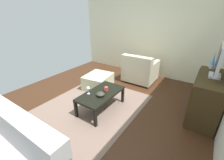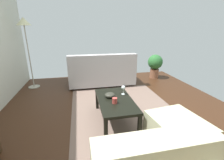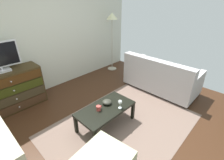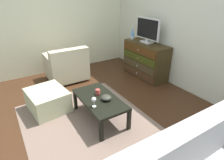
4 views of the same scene
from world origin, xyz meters
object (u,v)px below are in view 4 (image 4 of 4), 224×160
at_px(coffee_table, 100,101).
at_px(mug, 98,92).
at_px(lava_lamp, 133,33).
at_px(armchair, 67,66).
at_px(bowl_decorative, 106,98).
at_px(dresser, 145,60).
at_px(wine_glass, 94,100).
at_px(tv, 148,30).
at_px(ottoman, 48,100).

bearing_deg(coffee_table, mug, 163.02).
relative_size(lava_lamp, armchair, 0.39).
relative_size(coffee_table, bowl_decorative, 6.05).
xyz_separation_m(lava_lamp, mug, (1.30, -1.68, -0.54)).
height_order(coffee_table, bowl_decorative, bowl_decorative).
relative_size(dresser, lava_lamp, 3.57).
bearing_deg(coffee_table, wine_glass, -47.17).
height_order(lava_lamp, mug, lava_lamp).
distance_m(dresser, lava_lamp, 0.74).
distance_m(tv, ottoman, 2.62).
xyz_separation_m(dresser, armchair, (-0.79, -1.70, -0.07)).
bearing_deg(coffee_table, tv, 118.47).
bearing_deg(mug, armchair, 179.02).
distance_m(wine_glass, mug, 0.37).
relative_size(tv, wine_glass, 4.57).
distance_m(dresser, coffee_table, 2.00).
bearing_deg(lava_lamp, armchair, -100.17).
xyz_separation_m(lava_lamp, coffee_table, (1.43, -1.72, -0.63)).
bearing_deg(dresser, bowl_decorative, -58.57).
xyz_separation_m(wine_glass, ottoman, (-0.88, -0.48, -0.32)).
xyz_separation_m(wine_glass, bowl_decorative, (-0.07, 0.25, -0.08)).
bearing_deg(tv, mug, -64.31).
bearing_deg(mug, dresser, 115.19).
bearing_deg(armchair, wine_glass, -7.41).
height_order(tv, bowl_decorative, tv).
bearing_deg(coffee_table, armchair, 177.79).
distance_m(coffee_table, armchair, 1.72).
relative_size(armchair, ottoman, 1.21).
relative_size(dresser, tv, 1.64).
height_order(wine_glass, armchair, armchair).
relative_size(dresser, armchair, 1.39).
xyz_separation_m(tv, mug, (0.84, -1.75, -0.69)).
relative_size(lava_lamp, mug, 2.89).
bearing_deg(ottoman, lava_lamp, 106.64).
bearing_deg(tv, lava_lamp, -171.67).
bearing_deg(armchair, lava_lamp, 79.83).
height_order(lava_lamp, coffee_table, lava_lamp).
bearing_deg(dresser, lava_lamp, -174.91).
distance_m(dresser, tv, 0.71).
relative_size(mug, bowl_decorative, 0.68).
height_order(dresser, tv, tv).
relative_size(tv, mug, 6.29).
bearing_deg(wine_glass, dresser, 119.65).
distance_m(dresser, bowl_decorative, 1.99).
bearing_deg(ottoman, bowl_decorative, 41.51).
distance_m(dresser, wine_glass, 2.23).
bearing_deg(wine_glass, mug, 143.42).
distance_m(lava_lamp, mug, 2.19).
bearing_deg(armchair, dresser, 65.14).
bearing_deg(wine_glass, ottoman, -151.76).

